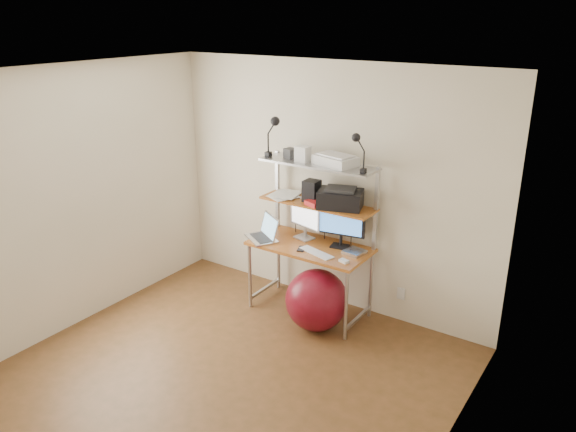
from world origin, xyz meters
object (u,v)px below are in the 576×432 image
at_px(monitor_silver, 305,216).
at_px(printer, 340,198).
at_px(monitor_black, 341,224).
at_px(exercise_ball, 316,300).
at_px(laptop, 265,234).

height_order(monitor_silver, printer, printer).
distance_m(monitor_silver, monitor_black, 0.41).
distance_m(monitor_silver, exercise_ball, 0.86).
xyz_separation_m(monitor_silver, laptop, (-0.32, -0.24, -0.19)).
xyz_separation_m(monitor_black, laptop, (-0.73, -0.25, -0.19)).
bearing_deg(exercise_ball, printer, 84.88).
distance_m(laptop, exercise_ball, 0.86).
bearing_deg(exercise_ball, laptop, 169.58).
distance_m(monitor_silver, printer, 0.48).
relative_size(monitor_black, exercise_ball, 0.78).
bearing_deg(printer, exercise_ball, -113.26).
distance_m(laptop, printer, 0.88).
xyz_separation_m(laptop, printer, (0.73, 0.23, 0.45)).
xyz_separation_m(printer, exercise_ball, (-0.03, -0.36, -0.94)).
height_order(monitor_black, printer, printer).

